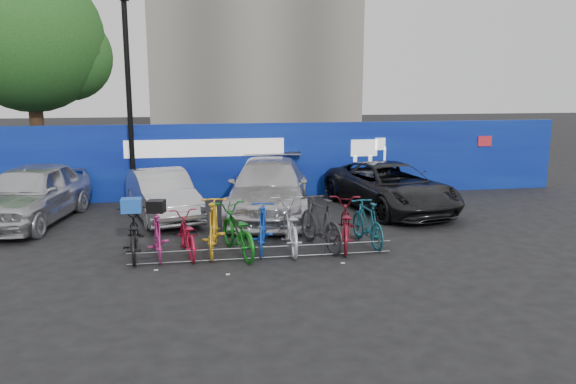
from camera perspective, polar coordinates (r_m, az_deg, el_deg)
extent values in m
plane|color=black|center=(12.53, -2.87, -6.06)|extent=(100.00, 100.00, 0.00)
cube|color=navy|center=(18.12, -5.18, 3.16)|extent=(22.00, 0.15, 2.40)
cube|color=white|center=(17.91, -8.38, 4.45)|extent=(5.00, 0.02, 0.55)
cube|color=white|center=(18.78, 7.74, 4.46)|extent=(1.20, 0.02, 0.90)
cube|color=red|center=(20.46, 19.37, 4.90)|extent=(0.50, 0.02, 0.35)
cylinder|color=#382314|center=(22.66, -24.11, 5.87)|extent=(0.50, 0.50, 4.00)
sphere|color=#1A541D|center=(22.65, -24.77, 13.95)|extent=(5.20, 5.20, 5.20)
sphere|color=#1A541D|center=(22.64, -21.45, 12.67)|extent=(3.20, 3.20, 3.20)
cylinder|color=black|center=(17.40, -15.81, 8.42)|extent=(0.16, 0.16, 6.00)
cylinder|color=#595B60|center=(11.88, -2.53, -5.61)|extent=(5.60, 0.03, 0.03)
cylinder|color=#595B60|center=(11.95, -2.53, -6.67)|extent=(5.60, 0.03, 0.03)
cylinder|color=#595B60|center=(11.90, -15.13, -6.68)|extent=(0.03, 0.03, 0.28)
cylinder|color=#595B60|center=(11.84, -8.82, -6.51)|extent=(0.03, 0.03, 0.28)
cylinder|color=#595B60|center=(11.92, -2.53, -6.26)|extent=(0.03, 0.03, 0.28)
cylinder|color=#595B60|center=(12.15, 3.60, -5.94)|extent=(0.03, 0.03, 0.28)
cylinder|color=#595B60|center=(12.50, 9.44, -5.58)|extent=(0.03, 0.03, 0.28)
imported|color=silver|center=(16.31, -24.67, -0.15)|extent=(2.72, 4.95, 1.59)
imported|color=#A4A5A9|center=(15.79, -12.69, -0.25)|extent=(2.38, 4.22, 1.32)
imported|color=silver|center=(15.73, -1.98, 0.39)|extent=(3.10, 5.61, 1.54)
imported|color=black|center=(16.64, 10.35, 0.52)|extent=(3.18, 5.29, 1.37)
imported|color=black|center=(12.45, -15.48, -4.21)|extent=(0.82, 1.94, 0.99)
imported|color=#C12C80|center=(12.29, -13.11, -4.27)|extent=(0.65, 1.70, 0.99)
imported|color=#AF1231|center=(12.34, -10.26, -4.27)|extent=(0.89, 1.84, 0.92)
imported|color=gold|center=(12.38, -7.57, -3.48)|extent=(0.77, 2.05, 1.20)
imported|color=#106D18|center=(12.19, -5.21, -3.96)|extent=(1.18, 2.15, 1.07)
imported|color=#1342B8|center=(12.45, -2.58, -3.61)|extent=(0.81, 1.84, 1.07)
imported|color=#B8BAC0|center=(12.50, 0.20, -3.45)|extent=(0.85, 2.15, 1.11)
imported|color=#2A292C|center=(12.61, 3.33, -3.13)|extent=(1.04, 2.07, 1.20)
imported|color=maroon|center=(12.77, 5.80, -3.25)|extent=(1.21, 2.17, 1.08)
imported|color=#135467|center=(12.99, 8.07, -3.13)|extent=(0.66, 1.80, 1.06)
cube|color=blue|center=(12.30, -15.63, -1.31)|extent=(0.42, 0.32, 0.30)
cube|color=black|center=(12.15, -13.24, -1.42)|extent=(0.41, 0.38, 0.26)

